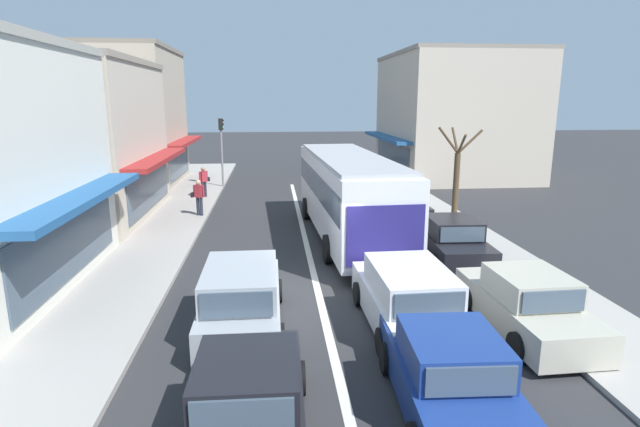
{
  "coord_description": "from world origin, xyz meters",
  "views": [
    {
      "loc": [
        -1.21,
        -13.34,
        5.32
      ],
      "look_at": [
        0.5,
        4.45,
        1.2
      ],
      "focal_mm": 28.0,
      "sensor_mm": 36.0,
      "label": 1
    }
  ],
  "objects_px": {
    "street_tree_right": "(456,182)",
    "pedestrian_with_handbag_near": "(204,180)",
    "parked_sedan_kerb_third": "(401,205)",
    "parked_sedan_kerb_rear": "(373,183)",
    "traffic_light_downstreet": "(221,141)",
    "pedestrian_browsing_midblock": "(199,195)",
    "wagon_adjacent_lane_lead": "(242,298)",
    "parked_sedan_kerb_second": "(452,241)",
    "city_bus": "(348,190)",
    "wagon_queue_far_back": "(407,298)",
    "sedan_behind_bus_near": "(248,405)",
    "parked_sedan_kerb_front": "(526,305)",
    "sedan_adjacent_lane_trail": "(449,376)"
  },
  "relations": [
    {
      "from": "street_tree_right",
      "to": "pedestrian_with_handbag_near",
      "type": "height_order",
      "value": "street_tree_right"
    },
    {
      "from": "parked_sedan_kerb_third",
      "to": "parked_sedan_kerb_rear",
      "type": "bearing_deg",
      "value": 90.28
    },
    {
      "from": "traffic_light_downstreet",
      "to": "pedestrian_browsing_midblock",
      "type": "distance_m",
      "value": 8.01
    },
    {
      "from": "wagon_adjacent_lane_lead",
      "to": "traffic_light_downstreet",
      "type": "distance_m",
      "value": 19.47
    },
    {
      "from": "parked_sedan_kerb_rear",
      "to": "parked_sedan_kerb_second",
      "type": "bearing_deg",
      "value": -88.96
    },
    {
      "from": "city_bus",
      "to": "wagon_queue_far_back",
      "type": "distance_m",
      "value": 8.06
    },
    {
      "from": "parked_sedan_kerb_rear",
      "to": "pedestrian_with_handbag_near",
      "type": "distance_m",
      "value": 9.43
    },
    {
      "from": "sedan_behind_bus_near",
      "to": "parked_sedan_kerb_front",
      "type": "height_order",
      "value": "same"
    },
    {
      "from": "parked_sedan_kerb_second",
      "to": "parked_sedan_kerb_rear",
      "type": "distance_m",
      "value": 12.11
    },
    {
      "from": "city_bus",
      "to": "street_tree_right",
      "type": "height_order",
      "value": "street_tree_right"
    },
    {
      "from": "city_bus",
      "to": "wagon_queue_far_back",
      "type": "relative_size",
      "value": 2.42
    },
    {
      "from": "wagon_adjacent_lane_lead",
      "to": "sedan_adjacent_lane_trail",
      "type": "height_order",
      "value": "wagon_adjacent_lane_lead"
    },
    {
      "from": "parked_sedan_kerb_front",
      "to": "street_tree_right",
      "type": "distance_m",
      "value": 9.44
    },
    {
      "from": "sedan_behind_bus_near",
      "to": "wagon_adjacent_lane_lead",
      "type": "distance_m",
      "value": 4.15
    },
    {
      "from": "wagon_queue_far_back",
      "to": "parked_sedan_kerb_second",
      "type": "distance_m",
      "value": 5.63
    },
    {
      "from": "parked_sedan_kerb_second",
      "to": "parked_sedan_kerb_third",
      "type": "relative_size",
      "value": 1.01
    },
    {
      "from": "parked_sedan_kerb_second",
      "to": "parked_sedan_kerb_third",
      "type": "bearing_deg",
      "value": 91.81
    },
    {
      "from": "traffic_light_downstreet",
      "to": "wagon_queue_far_back",
      "type": "bearing_deg",
      "value": -72.81
    },
    {
      "from": "sedan_adjacent_lane_trail",
      "to": "parked_sedan_kerb_third",
      "type": "xyz_separation_m",
      "value": [
        2.78,
        14.06,
        0.0
      ]
    },
    {
      "from": "street_tree_right",
      "to": "pedestrian_browsing_midblock",
      "type": "bearing_deg",
      "value": 164.0
    },
    {
      "from": "traffic_light_downstreet",
      "to": "street_tree_right",
      "type": "height_order",
      "value": "street_tree_right"
    },
    {
      "from": "wagon_queue_far_back",
      "to": "sedan_adjacent_lane_trail",
      "type": "height_order",
      "value": "wagon_queue_far_back"
    },
    {
      "from": "parked_sedan_kerb_second",
      "to": "street_tree_right",
      "type": "relative_size",
      "value": 1.0
    },
    {
      "from": "sedan_adjacent_lane_trail",
      "to": "parked_sedan_kerb_third",
      "type": "bearing_deg",
      "value": 78.8
    },
    {
      "from": "wagon_queue_far_back",
      "to": "street_tree_right",
      "type": "distance_m",
      "value": 9.85
    },
    {
      "from": "wagon_adjacent_lane_lead",
      "to": "parked_sedan_kerb_rear",
      "type": "distance_m",
      "value": 17.79
    },
    {
      "from": "sedan_behind_bus_near",
      "to": "pedestrian_browsing_midblock",
      "type": "relative_size",
      "value": 2.6
    },
    {
      "from": "sedan_behind_bus_near",
      "to": "pedestrian_with_handbag_near",
      "type": "xyz_separation_m",
      "value": [
        -3.23,
        19.98,
        0.4
      ]
    },
    {
      "from": "wagon_queue_far_back",
      "to": "parked_sedan_kerb_third",
      "type": "bearing_deg",
      "value": 76.2
    },
    {
      "from": "sedan_adjacent_lane_trail",
      "to": "parked_sedan_kerb_second",
      "type": "distance_m",
      "value": 8.61
    },
    {
      "from": "sedan_adjacent_lane_trail",
      "to": "parked_sedan_kerb_second",
      "type": "height_order",
      "value": "same"
    },
    {
      "from": "wagon_queue_far_back",
      "to": "pedestrian_browsing_midblock",
      "type": "distance_m",
      "value": 13.47
    },
    {
      "from": "parked_sedan_kerb_front",
      "to": "parked_sedan_kerb_rear",
      "type": "bearing_deg",
      "value": 90.27
    },
    {
      "from": "city_bus",
      "to": "parked_sedan_kerb_front",
      "type": "xyz_separation_m",
      "value": [
        2.91,
        -8.44,
        -1.22
      ]
    },
    {
      "from": "parked_sedan_kerb_front",
      "to": "street_tree_right",
      "type": "relative_size",
      "value": 1.0
    },
    {
      "from": "sedan_behind_bus_near",
      "to": "parked_sedan_kerb_rear",
      "type": "height_order",
      "value": "same"
    },
    {
      "from": "sedan_behind_bus_near",
      "to": "sedan_adjacent_lane_trail",
      "type": "bearing_deg",
      "value": 8.53
    },
    {
      "from": "sedan_behind_bus_near",
      "to": "sedan_adjacent_lane_trail",
      "type": "distance_m",
      "value": 3.45
    },
    {
      "from": "pedestrian_with_handbag_near",
      "to": "parked_sedan_kerb_front",
      "type": "bearing_deg",
      "value": -60.41
    },
    {
      "from": "city_bus",
      "to": "parked_sedan_kerb_third",
      "type": "distance_m",
      "value": 4.22
    },
    {
      "from": "parked_sedan_kerb_second",
      "to": "street_tree_right",
      "type": "xyz_separation_m",
      "value": [
        1.52,
        3.88,
        1.37
      ]
    },
    {
      "from": "wagon_adjacent_lane_lead",
      "to": "pedestrian_browsing_midblock",
      "type": "relative_size",
      "value": 2.76
    },
    {
      "from": "city_bus",
      "to": "parked_sedan_kerb_rear",
      "type": "xyz_separation_m",
      "value": [
        2.83,
        8.98,
        -1.22
      ]
    },
    {
      "from": "street_tree_right",
      "to": "pedestrian_browsing_midblock",
      "type": "xyz_separation_m",
      "value": [
        -10.79,
        3.09,
        -0.96
      ]
    },
    {
      "from": "parked_sedan_kerb_front",
      "to": "pedestrian_browsing_midblock",
      "type": "relative_size",
      "value": 2.6
    },
    {
      "from": "sedan_behind_bus_near",
      "to": "parked_sedan_kerb_rear",
      "type": "xyz_separation_m",
      "value": [
        6.17,
        20.7,
        0.0
      ]
    },
    {
      "from": "wagon_queue_far_back",
      "to": "parked_sedan_kerb_second",
      "type": "relative_size",
      "value": 1.06
    },
    {
      "from": "parked_sedan_kerb_front",
      "to": "traffic_light_downstreet",
      "type": "height_order",
      "value": "traffic_light_downstreet"
    },
    {
      "from": "pedestrian_with_handbag_near",
      "to": "sedan_adjacent_lane_trail",
      "type": "bearing_deg",
      "value": -71.15
    },
    {
      "from": "parked_sedan_kerb_third",
      "to": "street_tree_right",
      "type": "bearing_deg",
      "value": -50.77
    }
  ]
}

